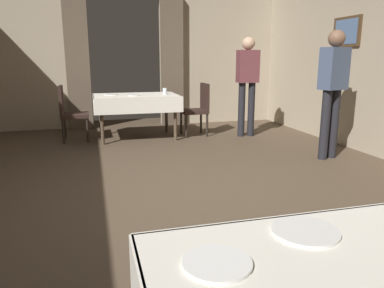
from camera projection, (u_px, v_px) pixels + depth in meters
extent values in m
plane|color=#4C3D2D|center=(169.00, 196.00, 3.71)|extent=(10.08, 10.08, 0.00)
cube|color=#47331E|center=(347.00, 32.00, 5.61)|extent=(0.03, 0.62, 0.45)
cube|color=slate|center=(346.00, 32.00, 5.61)|extent=(0.01, 0.51, 0.37)
cube|color=tan|center=(19.00, 51.00, 6.83)|extent=(2.50, 0.12, 3.00)
cube|color=tan|center=(218.00, 52.00, 7.82)|extent=(2.50, 0.12, 3.00)
cube|color=brown|center=(78.00, 62.00, 7.00)|extent=(0.44, 0.14, 2.58)
cube|color=brown|center=(172.00, 62.00, 7.47)|extent=(0.44, 0.14, 2.58)
cube|color=silver|center=(297.00, 245.00, 1.48)|extent=(1.32, 0.02, 0.27)
cylinder|color=#4C3D2D|center=(102.00, 123.00, 5.86)|extent=(0.06, 0.06, 0.71)
cylinder|color=#4C3D2D|center=(175.00, 120.00, 6.17)|extent=(0.06, 0.06, 0.71)
cylinder|color=#4C3D2D|center=(101.00, 116.00, 6.59)|extent=(0.06, 0.06, 0.71)
cylinder|color=#4C3D2D|center=(166.00, 113.00, 6.89)|extent=(0.06, 0.06, 0.71)
cube|color=#4C3D2D|center=(136.00, 96.00, 6.29)|extent=(1.36, 0.93, 0.03)
cube|color=silver|center=(136.00, 95.00, 6.29)|extent=(1.42, 0.99, 0.01)
cube|color=silver|center=(140.00, 106.00, 5.85)|extent=(1.42, 0.02, 0.25)
cube|color=silver|center=(133.00, 99.00, 6.78)|extent=(1.42, 0.02, 0.25)
cube|color=silver|center=(94.00, 104.00, 6.14)|extent=(0.02, 0.99, 0.25)
cube|color=silver|center=(176.00, 101.00, 6.50)|extent=(0.02, 0.99, 0.25)
cylinder|color=black|center=(186.00, 126.00, 6.41)|extent=(0.04, 0.04, 0.42)
cylinder|color=black|center=(181.00, 122.00, 6.77)|extent=(0.04, 0.04, 0.42)
cylinder|color=black|center=(207.00, 125.00, 6.50)|extent=(0.04, 0.04, 0.42)
cylinder|color=black|center=(201.00, 122.00, 6.86)|extent=(0.04, 0.04, 0.42)
cube|color=black|center=(194.00, 111.00, 6.58)|extent=(0.44, 0.44, 0.06)
cube|color=black|center=(205.00, 97.00, 6.58)|extent=(0.05, 0.42, 0.48)
cylinder|color=black|center=(88.00, 126.00, 6.41)|extent=(0.04, 0.04, 0.42)
cylinder|color=black|center=(88.00, 130.00, 6.05)|extent=(0.04, 0.04, 0.42)
cylinder|color=black|center=(65.00, 127.00, 6.31)|extent=(0.04, 0.04, 0.42)
cylinder|color=black|center=(63.00, 131.00, 5.95)|extent=(0.04, 0.04, 0.42)
cube|color=black|center=(75.00, 115.00, 6.13)|extent=(0.44, 0.44, 0.06)
cube|color=black|center=(61.00, 100.00, 6.02)|extent=(0.05, 0.42, 0.48)
cylinder|color=white|center=(305.00, 231.00, 1.29)|extent=(0.24, 0.24, 0.01)
cylinder|color=white|center=(217.00, 263.00, 1.09)|extent=(0.21, 0.21, 0.01)
cylinder|color=silver|center=(165.00, 91.00, 6.40)|extent=(0.08, 0.08, 0.11)
cylinder|color=white|center=(134.00, 95.00, 6.16)|extent=(0.20, 0.20, 0.01)
cylinder|color=white|center=(111.00, 95.00, 6.29)|extent=(0.23, 0.23, 0.01)
cylinder|color=black|center=(241.00, 110.00, 6.50)|extent=(0.12, 0.12, 0.95)
cylinder|color=black|center=(251.00, 109.00, 6.53)|extent=(0.12, 0.12, 0.95)
cube|color=brown|center=(248.00, 66.00, 6.35)|extent=(0.37, 0.25, 0.55)
sphere|color=tan|center=(249.00, 43.00, 6.26)|extent=(0.22, 0.22, 0.22)
cylinder|color=black|center=(334.00, 124.00, 5.07)|extent=(0.12, 0.12, 0.95)
cylinder|color=black|center=(325.00, 125.00, 4.99)|extent=(0.12, 0.12, 0.95)
cube|color=#3F4C66|center=(334.00, 69.00, 4.86)|extent=(0.40, 0.31, 0.55)
sphere|color=brown|center=(337.00, 38.00, 4.77)|extent=(0.22, 0.22, 0.22)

